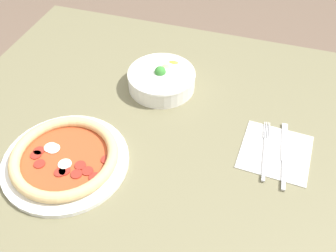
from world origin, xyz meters
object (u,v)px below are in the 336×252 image
at_px(fork, 265,151).
at_px(knife, 284,157).
at_px(bowl, 162,79).
at_px(pizza, 65,158).

distance_m(fork, knife, 0.05).
bearing_deg(bowl, fork, -26.45).
bearing_deg(pizza, knife, 19.09).
distance_m(pizza, fork, 0.48).
relative_size(pizza, bowl, 1.55).
bearing_deg(pizza, fork, 21.69).
bearing_deg(bowl, pizza, -111.03).
distance_m(bowl, knife, 0.40).
relative_size(pizza, fork, 1.56).
relative_size(fork, knife, 0.90).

